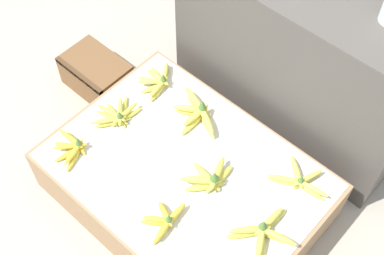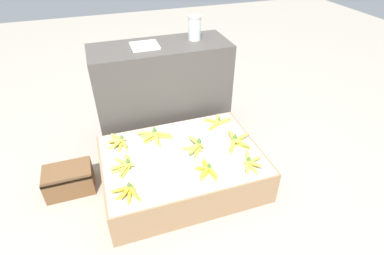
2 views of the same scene
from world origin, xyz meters
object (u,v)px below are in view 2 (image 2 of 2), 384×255
at_px(banana_bunch_front_right, 251,163).
at_px(banana_bunch_back_left, 119,142).
at_px(banana_bunch_back_right, 217,122).
at_px(glass_jar, 195,28).
at_px(banana_bunch_front_left, 128,192).
at_px(banana_bunch_middle_left, 125,165).
at_px(wooden_crate, 69,180).
at_px(banana_bunch_middle_right, 236,141).
at_px(banana_bunch_front_midright, 207,170).
at_px(banana_bunch_back_midleft, 154,136).
at_px(banana_bunch_middle_midright, 196,146).
at_px(foam_tray_white, 145,46).

xyz_separation_m(banana_bunch_front_right, banana_bunch_back_left, (-0.83, 0.52, 0.00)).
height_order(banana_bunch_front_right, banana_bunch_back_right, banana_bunch_front_right).
relative_size(banana_bunch_back_left, glass_jar, 1.18).
bearing_deg(banana_bunch_front_left, banana_bunch_middle_left, 86.22).
xyz_separation_m(wooden_crate, banana_bunch_middle_left, (0.40, -0.19, 0.20)).
bearing_deg(glass_jar, wooden_crate, -153.93).
bearing_deg(banana_bunch_middle_right, banana_bunch_back_right, 96.72).
relative_size(banana_bunch_front_midright, banana_bunch_back_midleft, 0.76).
xyz_separation_m(banana_bunch_middle_left, banana_bunch_back_right, (0.80, 0.28, 0.00)).
relative_size(banana_bunch_middle_midright, glass_jar, 1.18).
height_order(wooden_crate, banana_bunch_front_left, banana_bunch_front_left).
bearing_deg(banana_bunch_middle_midright, banana_bunch_back_left, 155.95).
relative_size(banana_bunch_middle_right, banana_bunch_back_midleft, 0.95).
bearing_deg(wooden_crate, banana_bunch_middle_right, -9.34).
distance_m(wooden_crate, banana_bunch_back_midleft, 0.70).
bearing_deg(glass_jar, banana_bunch_front_midright, -104.12).
height_order(banana_bunch_middle_midright, foam_tray_white, foam_tray_white).
bearing_deg(banana_bunch_front_left, banana_bunch_back_midleft, 60.45).
bearing_deg(banana_bunch_middle_right, banana_bunch_back_left, 161.83).
bearing_deg(banana_bunch_front_right, banana_bunch_back_left, 147.86).
xyz_separation_m(wooden_crate, banana_bunch_front_midright, (0.92, -0.42, 0.20)).
xyz_separation_m(banana_bunch_front_midright, banana_bunch_middle_left, (-0.51, 0.22, -0.00)).
relative_size(banana_bunch_front_right, banana_bunch_middle_midright, 1.02).
xyz_separation_m(banana_bunch_back_left, foam_tray_white, (0.34, 0.47, 0.53)).
height_order(banana_bunch_front_left, banana_bunch_front_right, banana_bunch_front_right).
bearing_deg(banana_bunch_back_left, banana_bunch_back_midleft, -4.57).
relative_size(banana_bunch_back_right, glass_jar, 1.30).
distance_m(banana_bunch_middle_left, banana_bunch_back_midleft, 0.36).
xyz_separation_m(banana_bunch_front_right, banana_bunch_back_right, (-0.02, 0.53, -0.00)).
distance_m(banana_bunch_middle_left, foam_tray_white, 0.97).
relative_size(wooden_crate, foam_tray_white, 1.57).
xyz_separation_m(banana_bunch_middle_right, banana_bunch_back_midleft, (-0.57, 0.25, 0.00)).
relative_size(banana_bunch_middle_midright, banana_bunch_back_left, 1.00).
height_order(banana_bunch_front_midright, glass_jar, glass_jar).
bearing_deg(banana_bunch_back_right, banana_bunch_back_midleft, -176.32).
bearing_deg(banana_bunch_middle_midright, wooden_crate, 169.93).
relative_size(wooden_crate, banana_bunch_middle_left, 1.41).
bearing_deg(banana_bunch_middle_left, banana_bunch_front_midright, -23.53).
relative_size(banana_bunch_middle_midright, foam_tray_white, 1.06).
height_order(banana_bunch_back_right, glass_jar, glass_jar).
bearing_deg(banana_bunch_front_midright, banana_bunch_front_left, -177.39).
distance_m(banana_bunch_front_right, banana_bunch_middle_right, 0.25).
bearing_deg(banana_bunch_front_right, banana_bunch_middle_midright, 136.45).
bearing_deg(wooden_crate, banana_bunch_middle_left, -25.88).
height_order(banana_bunch_middle_midright, banana_bunch_back_left, banana_bunch_middle_midright).
distance_m(wooden_crate, foam_tray_white, 1.17).
bearing_deg(banana_bunch_front_left, glass_jar, 52.45).
relative_size(wooden_crate, banana_bunch_back_right, 1.34).
distance_m(wooden_crate, banana_bunch_front_right, 1.32).
relative_size(wooden_crate, banana_bunch_front_midright, 1.60).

